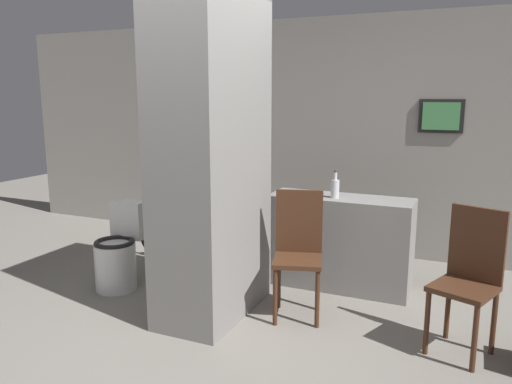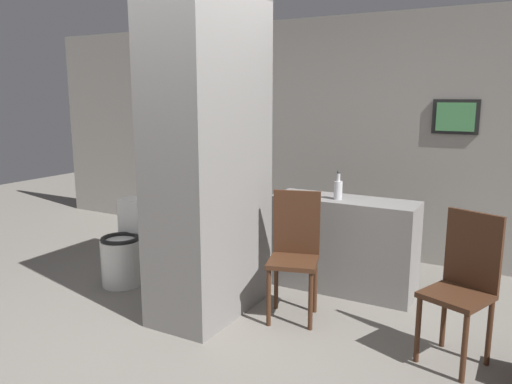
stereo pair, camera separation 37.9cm
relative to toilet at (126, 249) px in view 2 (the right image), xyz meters
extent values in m
plane|color=slate|center=(1.08, -0.64, -0.33)|extent=(14.00, 14.00, 0.00)
cube|color=gray|center=(1.08, 1.99, 0.97)|extent=(8.00, 0.06, 2.60)
cube|color=black|center=(-0.52, 1.94, 1.37)|extent=(0.36, 0.02, 0.48)
cube|color=#D86633|center=(-0.52, 1.93, 1.37)|extent=(0.30, 0.01, 0.39)
cube|color=black|center=(2.58, 1.94, 1.22)|extent=(0.44, 0.02, 0.34)
cube|color=#4C9959|center=(2.58, 1.93, 1.22)|extent=(0.36, 0.01, 0.28)
cube|color=gray|center=(1.05, -0.11, 0.97)|extent=(0.57, 1.07, 2.60)
cylinder|color=#593319|center=(0.76, -0.32, 1.22)|extent=(0.03, 0.40, 0.40)
cylinder|color=red|center=(0.74, -0.32, 1.22)|extent=(0.01, 0.07, 0.07)
cube|color=gray|center=(1.85, 0.84, 0.09)|extent=(1.30, 0.44, 0.85)
cylinder|color=white|center=(0.00, -0.06, -0.12)|extent=(0.37, 0.37, 0.43)
torus|color=black|center=(0.00, -0.06, 0.11)|extent=(0.36, 0.36, 0.04)
cube|color=white|center=(0.00, 0.18, 0.28)|extent=(0.34, 0.20, 0.35)
cylinder|color=#422616|center=(1.61, -0.15, -0.10)|extent=(0.04, 0.04, 0.46)
cylinder|color=#422616|center=(1.92, -0.06, -0.10)|extent=(0.04, 0.04, 0.46)
cylinder|color=#422616|center=(1.52, 0.16, -0.10)|extent=(0.04, 0.04, 0.46)
cylinder|color=#422616|center=(1.83, 0.25, -0.10)|extent=(0.04, 0.04, 0.46)
cube|color=#422616|center=(1.72, 0.05, 0.14)|extent=(0.47, 0.47, 0.04)
cube|color=#422616|center=(1.67, 0.22, 0.42)|extent=(0.37, 0.14, 0.52)
cylinder|color=#422616|center=(2.72, -0.14, -0.10)|extent=(0.04, 0.04, 0.46)
cylinder|color=#422616|center=(3.03, -0.25, -0.10)|extent=(0.04, 0.04, 0.46)
cylinder|color=#422616|center=(2.84, 0.17, -0.10)|extent=(0.04, 0.04, 0.46)
cylinder|color=#422616|center=(3.14, 0.05, -0.10)|extent=(0.04, 0.04, 0.46)
cube|color=#422616|center=(2.93, -0.04, 0.14)|extent=(0.49, 0.49, 0.04)
cube|color=#422616|center=(3.00, 0.12, 0.42)|extent=(0.36, 0.16, 0.52)
torus|color=black|center=(-0.06, 0.78, -0.02)|extent=(0.63, 0.04, 0.63)
torus|color=black|center=(0.91, 0.78, -0.02)|extent=(0.63, 0.04, 0.63)
cylinder|color=#194C8C|center=(0.43, 0.78, 0.15)|extent=(0.89, 0.04, 0.04)
cylinder|color=#194C8C|center=(0.18, 0.78, 0.15)|extent=(0.03, 0.03, 0.33)
cylinder|color=#194C8C|center=(0.86, 0.78, 0.15)|extent=(0.03, 0.03, 0.30)
cube|color=black|center=(0.18, 0.78, 0.33)|extent=(0.16, 0.06, 0.04)
cylinder|color=#262626|center=(0.86, 0.78, 0.29)|extent=(0.03, 0.42, 0.03)
cylinder|color=silver|center=(1.81, 0.78, 0.60)|extent=(0.08, 0.08, 0.16)
cylinder|color=silver|center=(1.81, 0.78, 0.72)|extent=(0.03, 0.03, 0.07)
sphere|color=#333333|center=(1.81, 0.78, 0.76)|extent=(0.03, 0.03, 0.03)
camera|label=1|loc=(2.95, -3.52, 1.43)|focal=35.00mm
camera|label=2|loc=(3.29, -3.35, 1.43)|focal=35.00mm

